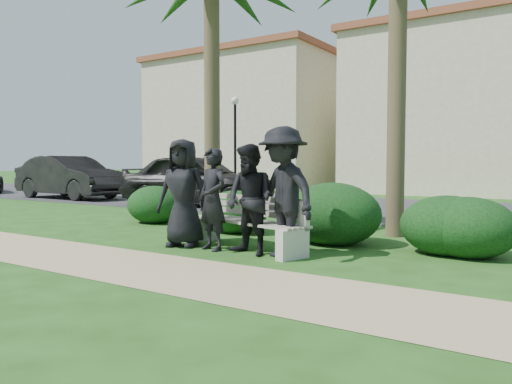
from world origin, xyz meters
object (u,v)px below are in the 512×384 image
man_b (213,199)px  car_b (70,177)px  street_lamp (235,127)px  man_a (183,193)px  man_d (283,192)px  car_a (197,180)px  park_bench (245,226)px  man_c (250,200)px

man_b → car_b: bearing=167.0°
street_lamp → man_a: bearing=-57.2°
car_b → man_a: bearing=-116.9°
man_d → car_a: 8.66m
park_bench → man_a: (-0.96, -0.33, 0.49)m
park_bench → man_c: (0.34, -0.37, 0.44)m
car_b → street_lamp: bearing=-22.9°
man_b → man_d: size_ratio=0.85×
man_d → car_b: 13.85m
street_lamp → car_a: street_lamp is taller
man_b → park_bench: bearing=60.3°
park_bench → man_a: bearing=-145.7°
man_a → man_d: size_ratio=0.93×
man_c → car_b: bearing=165.3°
man_a → man_d: man_d is taller
man_a → man_b: bearing=-18.8°
man_c → man_b: bearing=-170.0°
park_bench → car_a: bearing=150.9°
man_b → car_b: 12.84m
street_lamp → man_c: street_lamp is taller
park_bench → man_c: 0.67m
man_b → car_b: size_ratio=0.32×
street_lamp → man_b: bearing=-55.3°
park_bench → man_d: bearing=-2.7°
street_lamp → man_d: street_lamp is taller
street_lamp → man_b: size_ratio=2.78×
man_d → car_b: size_ratio=0.38×
man_d → car_a: size_ratio=0.38×
car_a → car_b: size_ratio=0.99×
man_a → car_a: bearing=112.6°
man_a → car_a: 7.48m
man_a → car_a: size_ratio=0.36×
street_lamp → man_b: street_lamp is taller
man_d → park_bench: bearing=-178.7°
man_b → car_b: (-11.44, 5.83, 0.02)m
man_a → man_c: bearing=-17.9°
man_a → car_b: bearing=135.8°
car_b → man_b: bearing=-115.7°
street_lamp → car_a: bearing=-63.3°
street_lamp → car_b: (-2.92, -6.50, -2.15)m
man_a → man_b: (0.62, -0.03, -0.08)m
park_bench → man_b: 0.65m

